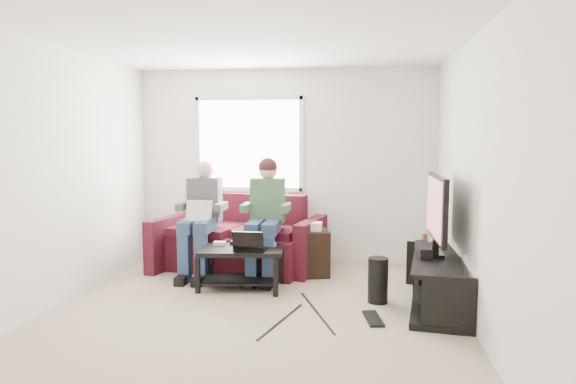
{
  "coord_description": "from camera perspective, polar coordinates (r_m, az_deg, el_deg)",
  "views": [
    {
      "loc": [
        0.99,
        -4.62,
        1.68
      ],
      "look_at": [
        0.27,
        0.6,
        1.13
      ],
      "focal_mm": 32.0,
      "sensor_mm": 36.0,
      "label": 1
    }
  ],
  "objects": [
    {
      "name": "controller_c",
      "position": [
        5.86,
        -2.0,
        -5.82
      ],
      "size": [
        0.15,
        0.1,
        0.04
      ],
      "primitive_type": "cube",
      "rotation": [
        0.0,
        0.0,
        0.07
      ],
      "color": "gray",
      "rests_on": "coffee_table"
    },
    {
      "name": "laptop_black",
      "position": [
        5.65,
        -4.21,
        -5.24
      ],
      "size": [
        0.34,
        0.24,
        0.24
      ],
      "primitive_type": null,
      "rotation": [
        0.0,
        0.0,
        -0.01
      ],
      "color": "black",
      "rests_on": "coffee_table"
    },
    {
      "name": "tv_stand",
      "position": [
        5.42,
        16.12,
        -9.82
      ],
      "size": [
        0.66,
        1.57,
        0.5
      ],
      "color": "black",
      "rests_on": "floor"
    },
    {
      "name": "tv",
      "position": [
        5.36,
        16.17,
        -1.92
      ],
      "size": [
        0.12,
        1.1,
        0.81
      ],
      "color": "black",
      "rests_on": "tv_stand"
    },
    {
      "name": "wall_right",
      "position": [
        4.74,
        20.18,
        1.04
      ],
      "size": [
        0.0,
        4.5,
        4.5
      ],
      "primitive_type": "plane",
      "rotation": [
        1.57,
        0.0,
        -1.57
      ],
      "color": "silver",
      "rests_on": "floor"
    },
    {
      "name": "floor",
      "position": [
        5.01,
        -4.07,
        -13.59
      ],
      "size": [
        4.5,
        4.5,
        0.0
      ],
      "primitive_type": "plane",
      "color": "tan",
      "rests_on": "ground"
    },
    {
      "name": "controller_a",
      "position": [
        5.96,
        -7.58,
        -5.68
      ],
      "size": [
        0.15,
        0.1,
        0.04
      ],
      "primitive_type": "cube",
      "rotation": [
        0.0,
        0.0,
        0.08
      ],
      "color": "silver",
      "rests_on": "coffee_table"
    },
    {
      "name": "sofa",
      "position": [
        6.69,
        -5.32,
        -5.56
      ],
      "size": [
        2.2,
        1.29,
        0.94
      ],
      "color": "#49121C",
      "rests_on": "floor"
    },
    {
      "name": "subwoofer",
      "position": [
        5.4,
        9.96,
        -9.63
      ],
      "size": [
        0.21,
        0.21,
        0.47
      ],
      "primitive_type": "cylinder",
      "color": "black",
      "rests_on": "floor"
    },
    {
      "name": "drink_cup",
      "position": [
        5.94,
        14.88,
        -5.04
      ],
      "size": [
        0.08,
        0.08,
        0.12
      ],
      "primitive_type": "cylinder",
      "color": "#A46C46",
      "rests_on": "tv_stand"
    },
    {
      "name": "end_table",
      "position": [
        6.32,
        2.75,
        -6.65
      ],
      "size": [
        0.38,
        0.38,
        0.66
      ],
      "color": "black",
      "rests_on": "floor"
    },
    {
      "name": "wall_back",
      "position": [
        6.95,
        -0.29,
        2.87
      ],
      "size": [
        4.5,
        0.0,
        4.5
      ],
      "primitive_type": "plane",
      "rotation": [
        1.57,
        0.0,
        0.0
      ],
      "color": "silver",
      "rests_on": "floor"
    },
    {
      "name": "console_white",
      "position": [
        5.02,
        16.8,
        -10.26
      ],
      "size": [
        0.3,
        0.22,
        0.06
      ],
      "primitive_type": "cube",
      "color": "silver",
      "rests_on": "tv_stand"
    },
    {
      "name": "window",
      "position": [
        7.01,
        -4.37,
        5.33
      ],
      "size": [
        1.48,
        0.04,
        1.28
      ],
      "color": "white",
      "rests_on": "wall_back"
    },
    {
      "name": "console_black",
      "position": [
        5.35,
        16.22,
        -9.17
      ],
      "size": [
        0.38,
        0.3,
        0.07
      ],
      "primitive_type": "cube",
      "color": "black",
      "rests_on": "tv_stand"
    },
    {
      "name": "person_left",
      "position": [
        6.36,
        -9.64,
        -2.26
      ],
      "size": [
        0.4,
        0.7,
        1.4
      ],
      "color": "#334B71",
      "rests_on": "sofa"
    },
    {
      "name": "ceiling",
      "position": [
        4.81,
        -4.31,
        17.01
      ],
      "size": [
        4.5,
        4.5,
        0.0
      ],
      "primitive_type": "plane",
      "rotation": [
        3.14,
        0.0,
        0.0
      ],
      "color": "white",
      "rests_on": "wall_back"
    },
    {
      "name": "console_grey",
      "position": [
        5.68,
        15.72,
        -8.21
      ],
      "size": [
        0.34,
        0.26,
        0.08
      ],
      "primitive_type": "cube",
      "color": "gray",
      "rests_on": "tv_stand"
    },
    {
      "name": "keyboard_floor",
      "position": [
        4.97,
        9.43,
        -13.7
      ],
      "size": [
        0.21,
        0.42,
        0.02
      ],
      "primitive_type": "cube",
      "rotation": [
        0.0,
        0.0,
        0.18
      ],
      "color": "black",
      "rests_on": "floor"
    },
    {
      "name": "controller_b",
      "position": [
        5.97,
        -5.75,
        -5.63
      ],
      "size": [
        0.14,
        0.09,
        0.04
      ],
      "primitive_type": "cube",
      "rotation": [
        0.0,
        0.0,
        -0.01
      ],
      "color": "black",
      "rests_on": "coffee_table"
    },
    {
      "name": "coffee_table",
      "position": [
        5.81,
        -5.2,
        -7.38
      ],
      "size": [
        0.98,
        0.66,
        0.46
      ],
      "color": "black",
      "rests_on": "floor"
    },
    {
      "name": "soundbar",
      "position": [
        5.42,
        14.81,
        -6.2
      ],
      "size": [
        0.12,
        0.5,
        0.1
      ],
      "primitive_type": "cube",
      "color": "black",
      "rests_on": "tv_stand"
    },
    {
      "name": "wall_left",
      "position": [
        5.52,
        -24.96,
        1.5
      ],
      "size": [
        0.0,
        4.5,
        4.5
      ],
      "primitive_type": "plane",
      "rotation": [
        1.57,
        0.0,
        1.57
      ],
      "color": "silver",
      "rests_on": "floor"
    },
    {
      "name": "laptop_silver",
      "position": [
        6.22,
        -10.08,
        -2.55
      ],
      "size": [
        0.38,
        0.33,
        0.24
      ],
      "primitive_type": null,
      "rotation": [
        0.0,
        0.0,
        -0.43
      ],
      "color": "silver",
      "rests_on": "person_left"
    },
    {
      "name": "person_right",
      "position": [
        6.18,
        -2.51,
        -1.85
      ],
      "size": [
        0.4,
        0.71,
        1.44
      ],
      "color": "#334B71",
      "rests_on": "sofa"
    },
    {
      "name": "wall_front",
      "position": [
        2.6,
        -14.69,
        -2.6
      ],
      "size": [
        4.5,
        0.0,
        4.5
      ],
      "primitive_type": "plane",
      "rotation": [
        -1.57,
        0.0,
        0.0
      ],
      "color": "silver",
      "rests_on": "floor"
    }
  ]
}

